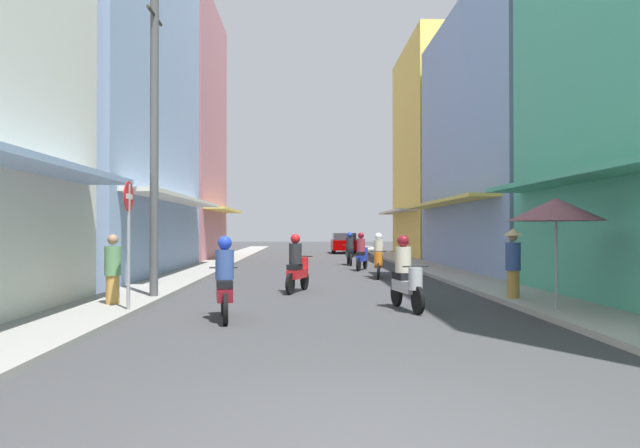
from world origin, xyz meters
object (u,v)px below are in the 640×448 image
Objects in this scene: pedestrian_far at (513,261)px; vendor_umbrella at (556,210)px; motorbike_black at (349,250)px; pedestrian_foreground at (113,272)px; street_sign_no_entry at (129,228)px; parked_car at (344,243)px; motorbike_maroon at (224,282)px; utility_pole at (154,142)px; motorbike_blue at (362,253)px; motorbike_silver at (406,277)px; motorbike_red at (297,266)px; motorbike_orange at (379,258)px.

pedestrian_far is 0.74× the size of vendor_umbrella.
motorbike_black is 16.44m from vendor_umbrella.
street_sign_no_entry is at bearing -55.06° from pedestrian_foreground.
motorbike_black is 14.44m from pedestrian_far.
vendor_umbrella reaches higher than parked_car.
utility_pole is at bearing 125.48° from motorbike_maroon.
vendor_umbrella is at bearing -86.20° from pedestrian_far.
pedestrian_far is at bearing -77.35° from motorbike_blue.
street_sign_no_entry is (-5.62, -0.63, 1.01)m from motorbike_silver.
pedestrian_foreground is at bearing 178.04° from motorbike_silver.
motorbike_maroon is at bearing -105.62° from motorbike_red.
pedestrian_foreground is (-6.93, -28.81, 0.05)m from parked_car.
motorbike_maroon is at bearing -29.60° from pedestrian_foreground.
street_sign_no_entry reaches higher than parked_car.
motorbike_red is 4.91m from utility_pole.
pedestrian_far is at bearing -86.03° from parked_car.
motorbike_silver is at bearing -56.00° from motorbike_red.
motorbike_red is (1.31, 4.70, 0.00)m from motorbike_maroon.
pedestrian_far is (1.94, -27.99, 0.23)m from parked_car.
pedestrian_far is at bearing 11.34° from street_sign_no_entry.
street_sign_no_entry reaches higher than pedestrian_foreground.
motorbike_maroon and motorbike_silver have the same top height.
street_sign_no_entry is (-6.34, -29.65, 0.98)m from parked_car.
vendor_umbrella is at bearing -40.55° from motorbike_red.
motorbike_blue is at bearing 60.76° from pedestrian_foreground.
parked_car is 28.06m from pedestrian_far.
motorbike_black reaches higher than parked_car.
pedestrian_foreground is at bearing -174.72° from pedestrian_far.
pedestrian_far is at bearing -25.92° from motorbike_red.
pedestrian_foreground is 8.91m from pedestrian_far.
motorbike_maroon is 0.68× the size of street_sign_no_entry.
parked_car is 30.34m from street_sign_no_entry.
street_sign_no_entry is at bearing -102.07° from parked_car.
pedestrian_far is 0.23× the size of utility_pole.
motorbike_red is at bearing 39.99° from pedestrian_foreground.
motorbike_orange is at bearing -90.72° from parked_car.
motorbike_black is 0.78× the size of vendor_umbrella.
motorbike_orange is at bearing 49.18° from pedestrian_foreground.
motorbike_silver is 15.22m from motorbike_black.
street_sign_no_entry is (-5.88, -12.39, 1.01)m from motorbike_blue.
pedestrian_foreground is at bearing 172.79° from vendor_umbrella.
pedestrian_foreground reaches higher than motorbike_blue.
motorbike_silver is at bearing -1.96° from pedestrian_foreground.
pedestrian_far reaches higher than motorbike_red.
motorbike_blue is at bearing -91.54° from parked_car.
parked_car is at bearing 76.48° from pedestrian_foreground.
motorbike_red is at bearing -96.82° from parked_car.
motorbike_blue is at bearing 88.76° from motorbike_silver.
motorbike_orange is at bearing 58.01° from motorbike_red.
motorbike_orange is 0.24× the size of utility_pole.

